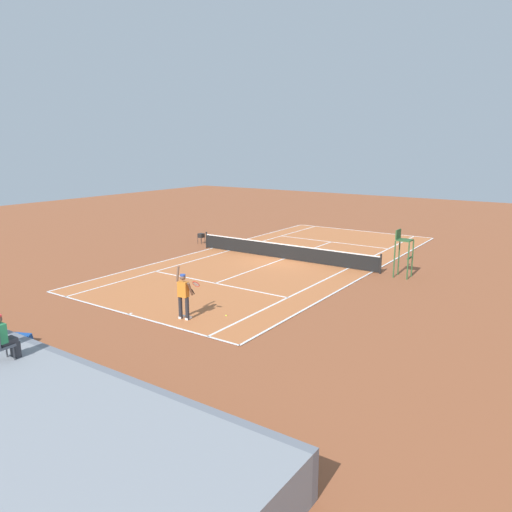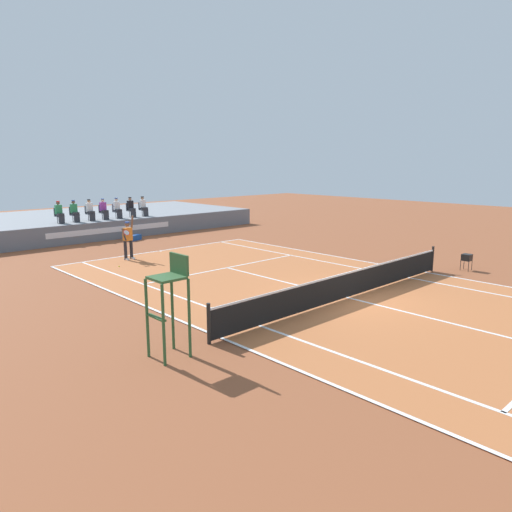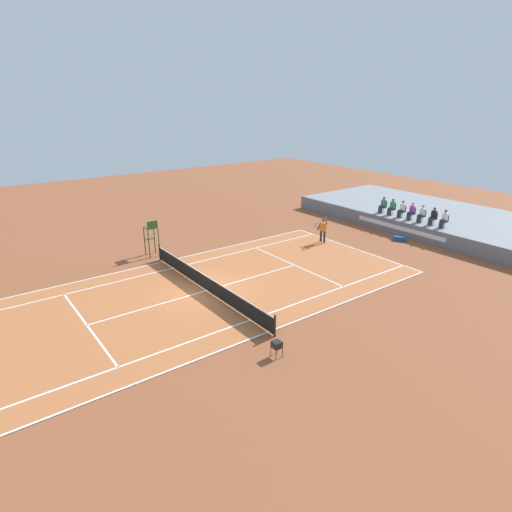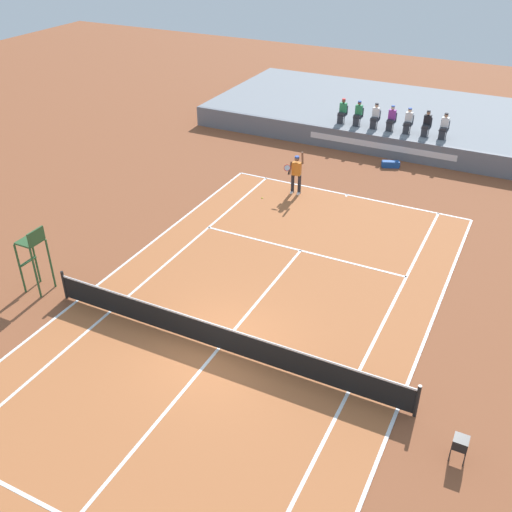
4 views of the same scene
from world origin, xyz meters
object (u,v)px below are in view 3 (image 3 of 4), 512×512
spectator_seated_2 (402,209)px  spectator_seated_4 (422,214)px  tennis_player (323,230)px  umpire_chair (151,233)px  equipment_bag (400,239)px  spectator_seated_1 (392,207)px  spectator_seated_0 (383,205)px  spectator_seated_3 (411,212)px  ball_hopper (277,344)px  spectator_seated_5 (433,217)px  tennis_ball (300,242)px  spectator_seated_6 (444,219)px

spectator_seated_2 → spectator_seated_4: 1.75m
tennis_player → umpire_chair: (-4.85, -11.01, 0.56)m
equipment_bag → spectator_seated_1: bearing=138.9°
spectator_seated_0 → umpire_chair: size_ratio=0.52×
spectator_seated_0 → spectator_seated_2: (1.82, 0.00, 0.00)m
spectator_seated_1 → spectator_seated_4: bearing=0.0°
spectator_seated_4 → equipment_bag: 2.74m
spectator_seated_3 → ball_hopper: bearing=-69.6°
spectator_seated_0 → spectator_seated_2: 1.82m
spectator_seated_0 → spectator_seated_5: size_ratio=1.00×
spectator_seated_2 → spectator_seated_3: bearing=0.0°
spectator_seated_4 → umpire_chair: bearing=-113.9°
spectator_seated_3 → spectator_seated_5: size_ratio=1.00×
ball_hopper → umpire_chair: bearing=176.3°
equipment_bag → tennis_ball: bearing=-124.5°
spectator_seated_3 → tennis_player: bearing=-107.8°
tennis_player → ball_hopper: 15.18m
equipment_bag → spectator_seated_6: bearing=49.2°
equipment_bag → spectator_seated_0: bearing=147.0°
tennis_player → equipment_bag: (3.08, 4.93, -0.83)m
spectator_seated_6 → spectator_seated_4: bearing=180.0°
spectator_seated_3 → umpire_chair: umpire_chair is taller
spectator_seated_0 → spectator_seated_1: size_ratio=1.00×
umpire_chair → ball_hopper: (14.24, -0.91, -0.98)m
spectator_seated_3 → tennis_player: size_ratio=0.61×
spectator_seated_1 → tennis_player: bearing=-94.0°
spectator_seated_2 → spectator_seated_5: same height
spectator_seated_1 → spectator_seated_3: (1.80, 0.00, 0.00)m
spectator_seated_3 → spectator_seated_6: bearing=0.0°
umpire_chair → ball_hopper: umpire_chair is taller
tennis_player → ball_hopper: (9.39, -11.92, -0.42)m
umpire_chair → spectator_seated_2: bearing=70.9°
spectator_seated_0 → tennis_player: (0.38, -7.18, -0.73)m
spectator_seated_5 → spectator_seated_6: bearing=0.0°
spectator_seated_6 → ball_hopper: 19.63m
spectator_seated_6 → equipment_bag: spectator_seated_6 is taller
equipment_bag → ball_hopper: size_ratio=1.36×
spectator_seated_3 → umpire_chair: bearing=-111.5°
spectator_seated_2 → spectator_seated_6: 3.58m
spectator_seated_2 → equipment_bag: bearing=-53.9°
spectator_seated_2 → ball_hopper: size_ratio=1.81×
spectator_seated_1 → spectator_seated_6: 4.52m
spectator_seated_2 → spectator_seated_3: size_ratio=1.00×
spectator_seated_1 → spectator_seated_6: same height
spectator_seated_4 → spectator_seated_5: 0.95m
spectator_seated_1 → spectator_seated_2: (0.94, 0.00, 0.00)m
spectator_seated_2 → spectator_seated_6: bearing=0.0°
ball_hopper → spectator_seated_2: bearing=112.6°
spectator_seated_4 → tennis_player: (-3.19, -7.18, -0.73)m
equipment_bag → tennis_player: bearing=-122.0°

